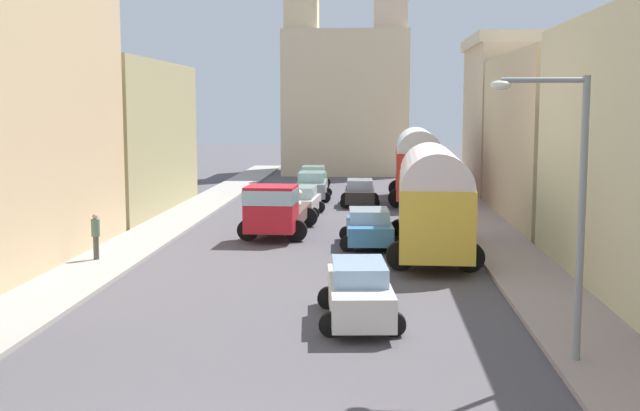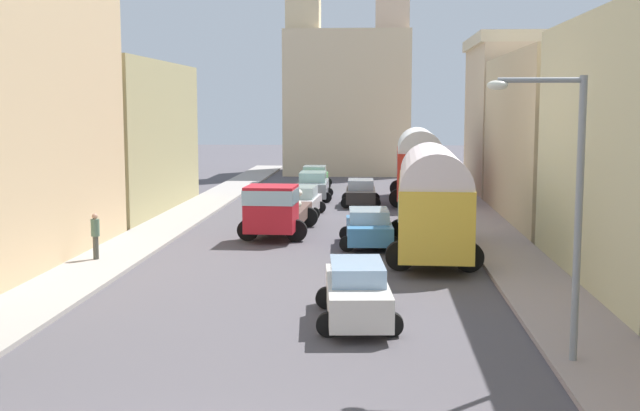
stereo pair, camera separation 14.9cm
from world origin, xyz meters
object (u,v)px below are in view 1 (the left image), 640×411
object	(u,v)px
car_0	(300,201)
car_4	(369,227)
car_1	(312,186)
car_3	(359,292)
car_5	(360,192)
streetlamp_near	(568,192)
cargo_truck_0	(277,208)
car_2	(313,177)
parked_bus_0	(433,197)
parked_bus_1	(417,162)
pedestrian_0	(96,235)

from	to	relation	value
car_0	car_4	size ratio (longest dim) A/B	1.02
car_1	car_3	bearing A→B (deg)	-83.25
car_5	streetlamp_near	world-z (taller)	streetlamp_near
car_5	cargo_truck_0	bearing A→B (deg)	-107.02
car_0	car_1	world-z (taller)	car_1
car_0	car_2	world-z (taller)	same
parked_bus_0	car_4	distance (m)	3.46
cargo_truck_0	car_4	world-z (taller)	cargo_truck_0
car_4	car_5	world-z (taller)	car_4
parked_bus_1	car_5	bearing A→B (deg)	-148.23
parked_bus_0	car_4	world-z (taller)	parked_bus_0
pedestrian_0	streetlamp_near	distance (m)	17.58
car_3	pedestrian_0	distance (m)	11.87
car_3	pedestrian_0	xyz separation A→B (m)	(-9.41, 7.24, 0.23)
pedestrian_0	parked_bus_0	bearing A→B (deg)	9.84
car_4	streetlamp_near	world-z (taller)	streetlamp_near
cargo_truck_0	pedestrian_0	world-z (taller)	cargo_truck_0
car_1	car_5	distance (m)	3.86
parked_bus_0	car_0	distance (m)	12.31
cargo_truck_0	car_1	bearing A→B (deg)	87.92
parked_bus_1	car_0	distance (m)	9.17
car_2	pedestrian_0	world-z (taller)	pedestrian_0
cargo_truck_0	parked_bus_1	bearing A→B (deg)	62.95
car_5	car_2	bearing A→B (deg)	109.26
parked_bus_0	car_2	bearing A→B (deg)	104.07
parked_bus_0	car_4	size ratio (longest dim) A/B	2.15
car_4	car_1	bearing A→B (deg)	102.28
parked_bus_1	car_2	xyz separation A→B (m)	(-6.57, 7.35, -1.58)
car_0	streetlamp_near	bearing A→B (deg)	-71.77
car_1	car_2	size ratio (longest dim) A/B	1.11
cargo_truck_0	car_0	distance (m)	6.54
parked_bus_1	streetlamp_near	bearing A→B (deg)	-87.23
parked_bus_0	streetlamp_near	world-z (taller)	streetlamp_near
parked_bus_1	car_3	world-z (taller)	parked_bus_1
car_1	car_3	xyz separation A→B (m)	(3.21, -27.11, -0.04)
car_0	streetlamp_near	size ratio (longest dim) A/B	0.67
parked_bus_1	parked_bus_0	bearing A→B (deg)	-91.33
car_3	car_1	bearing A→B (deg)	96.75
parked_bus_1	car_3	size ratio (longest dim) A/B	1.98
parked_bus_0	parked_bus_1	distance (m)	17.26
car_1	car_3	world-z (taller)	car_1
car_0	car_3	distance (m)	20.32
parked_bus_1	cargo_truck_0	bearing A→B (deg)	-117.05
cargo_truck_0	car_4	size ratio (longest dim) A/B	1.69
car_2	car_4	size ratio (longest dim) A/B	0.99
parked_bus_1	car_1	size ratio (longest dim) A/B	2.01
car_4	pedestrian_0	xyz separation A→B (m)	(-9.62, -4.15, 0.27)
parked_bus_0	car_3	size ratio (longest dim) A/B	1.94
parked_bus_1	car_5	size ratio (longest dim) A/B	2.25
car_1	pedestrian_0	size ratio (longest dim) A/B	2.49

